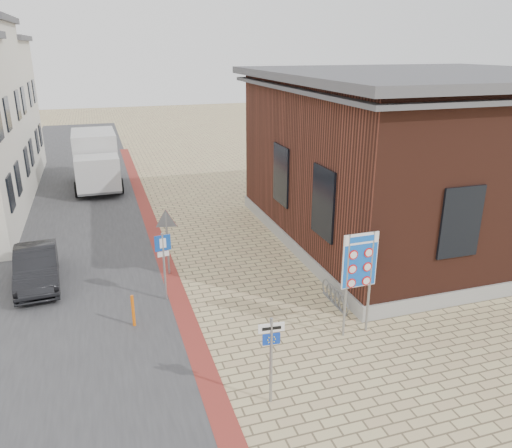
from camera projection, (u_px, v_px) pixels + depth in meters
ground at (280, 358)px, 13.06m from camera, size 120.00×120.00×0.00m
road_strip at (72, 209)px, 24.91m from camera, size 7.00×60.00×0.02m
curb_strip at (156, 236)px, 21.44m from camera, size 0.60×40.00×0.02m
brick_building at (425, 154)px, 20.75m from camera, size 13.00×13.00×6.80m
bike_rack at (335, 297)px, 15.70m from camera, size 0.08×1.80×0.60m
sedan at (37, 267)px, 16.94m from camera, size 1.61×3.93×1.27m
box_truck at (96, 160)px, 28.43m from camera, size 2.59×5.90×3.07m
border_sign at (360, 262)px, 13.47m from camera, size 1.04×0.09×3.04m
essen_sign at (271, 348)px, 11.00m from camera, size 0.59×0.09×2.17m
parking_sign at (164, 256)px, 15.53m from camera, size 0.51×0.12×2.30m
yield_sign at (166, 226)px, 17.24m from camera, size 0.84×0.23×2.40m
bollard at (133, 311)px, 14.39m from camera, size 0.11×0.11×0.99m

